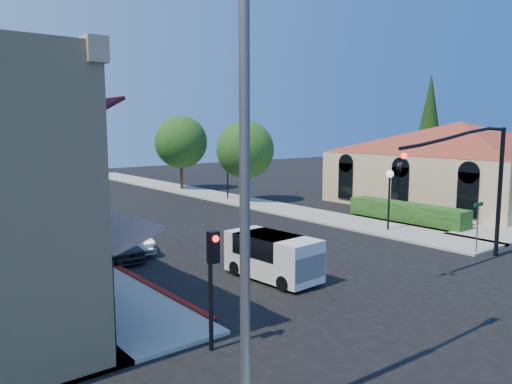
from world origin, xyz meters
TOP-DOWN VIEW (x-y plane):
  - ground at (0.00, 0.00)m, footprint 120.00×120.00m
  - sidewalk_right at (8.75, 27.00)m, footprint 3.50×50.00m
  - curb_red_strip at (-6.90, 8.00)m, footprint 0.25×10.00m
  - mission_building at (21.99, 11.50)m, footprint 30.12×30.12m
  - hedge at (11.70, 9.00)m, footprint 1.40×8.00m
  - conifer_far at (28.00, 18.00)m, footprint 3.20×3.20m
  - street_tree_a at (8.80, 22.00)m, footprint 4.56×4.56m
  - street_tree_b at (8.80, 32.00)m, footprint 4.94×4.94m
  - signal_mast_arm at (5.86, 1.50)m, footprint 8.01×0.39m
  - secondary_signal at (-8.00, 1.41)m, footprint 0.28×0.42m
  - cobra_streetlight at (-9.15, -2.00)m, footprint 3.60×0.25m
  - street_name_sign at (7.50, 2.20)m, footprint 0.80×0.06m
  - lamppost_left_near at (-8.50, 8.00)m, footprint 0.44×0.44m
  - lamppost_left_far at (-8.50, 22.00)m, footprint 0.44×0.44m
  - lamppost_right_near at (8.50, 8.00)m, footprint 0.44×0.44m
  - lamppost_right_far at (8.50, 24.00)m, footprint 0.44×0.44m
  - white_van at (-2.55, 5.27)m, footprint 2.01×4.11m
  - parked_car_a at (-6.20, 12.00)m, footprint 1.59×3.76m
  - parked_car_b at (-5.22, 13.00)m, footprint 1.77×4.10m
  - parked_car_c at (-6.20, 25.00)m, footprint 1.59×3.82m
  - parked_car_d at (-6.16, 29.62)m, footprint 2.30×4.52m

SIDE VIEW (x-z plane):
  - ground at x=0.00m, z-range 0.00..0.00m
  - curb_red_strip at x=-6.90m, z-range -0.03..0.03m
  - hedge at x=11.70m, z-range -0.55..0.55m
  - sidewalk_right at x=8.75m, z-range 0.00..0.12m
  - parked_car_c at x=-6.20m, z-range 0.00..1.10m
  - parked_car_d at x=-6.16m, z-range 0.00..1.22m
  - parked_car_a at x=-6.20m, z-range 0.00..1.27m
  - parked_car_b at x=-5.22m, z-range 0.00..1.31m
  - white_van at x=-2.55m, z-range 0.14..1.91m
  - street_name_sign at x=7.50m, z-range 0.45..2.95m
  - secondary_signal at x=-8.00m, z-range 0.66..3.98m
  - lamppost_left_near at x=-8.50m, z-range 0.95..4.52m
  - lamppost_left_far at x=-8.50m, z-range 0.95..4.52m
  - lamppost_right_near at x=8.50m, z-range 0.95..4.52m
  - lamppost_right_far at x=8.50m, z-range 0.95..4.52m
  - mission_building at x=21.99m, z-range 0.55..6.95m
  - signal_mast_arm at x=5.86m, z-range 1.09..7.09m
  - street_tree_a at x=8.80m, z-range 0.95..7.43m
  - street_tree_b at x=8.80m, z-range 1.03..8.05m
  - cobra_streetlight at x=-9.15m, z-range 0.61..9.92m
  - conifer_far at x=28.00m, z-range 0.86..11.86m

